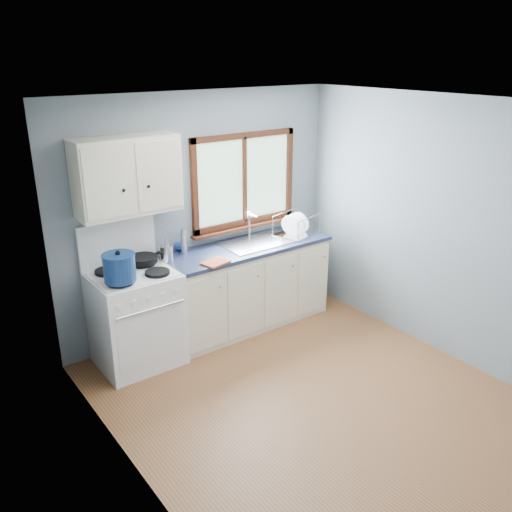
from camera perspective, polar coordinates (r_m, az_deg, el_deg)
floor at (r=4.93m, az=5.93°, el=-14.79°), size 3.20×3.60×0.02m
ceiling at (r=4.03m, az=7.30°, el=15.77°), size 3.20×3.60×0.02m
wall_back at (r=5.71m, az=-5.84°, el=4.40°), size 3.20×0.02×2.50m
wall_left at (r=3.53m, az=-13.30°, el=-6.87°), size 0.02×3.60×2.50m
wall_right at (r=5.49m, az=19.04°, el=2.69°), size 0.02×3.60×2.50m
gas_range at (r=5.31m, az=-12.54°, el=-6.13°), size 0.76×0.69×1.36m
base_cabinets at (r=5.93m, az=-1.01°, el=-3.52°), size 1.85×0.60×0.88m
countertop at (r=5.74m, az=-1.03°, el=0.93°), size 1.89×0.64×0.04m
sink at (r=5.86m, az=0.40°, el=0.92°), size 0.84×0.46×0.44m
window at (r=5.90m, az=-1.23°, el=7.31°), size 1.36×0.10×1.03m
upper_cabinets at (r=5.04m, az=-13.38°, el=8.20°), size 0.95×0.35×0.70m
skillet at (r=5.29m, az=-11.80°, el=-0.31°), size 0.44×0.36×0.06m
stockpot at (r=4.86m, az=-14.19°, el=-1.17°), size 0.33×0.33×0.28m
utensil_crock at (r=5.35m, az=-9.42°, el=0.30°), size 0.16×0.16×0.40m
thermos at (r=5.51m, az=-7.64°, el=1.54°), size 0.08×0.08×0.27m
soap_bottle at (r=5.57m, az=-7.56°, el=1.68°), size 0.13×0.13×0.25m
dish_towel at (r=5.26m, az=-4.28°, el=-0.69°), size 0.29×0.23×0.02m
dish_rack at (r=6.08m, az=4.21°, el=2.87°), size 0.55×0.47×0.24m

